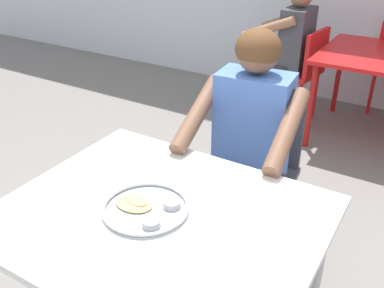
{
  "coord_description": "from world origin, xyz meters",
  "views": [
    {
      "loc": [
        0.64,
        -0.98,
        1.66
      ],
      "look_at": [
        -0.09,
        0.23,
        0.91
      ],
      "focal_mm": 40.27,
      "sensor_mm": 36.0,
      "label": 1
    }
  ],
  "objects_px": {
    "thali_tray": "(146,208)",
    "table_background_red": "(383,64)",
    "patron_background": "(286,40)",
    "table_foreground": "(160,231)",
    "chair_red_left": "(300,68)",
    "chair_foreground": "(258,161)",
    "diner_foreground": "(246,140)"
  },
  "relations": [
    {
      "from": "thali_tray",
      "to": "table_background_red",
      "type": "relative_size",
      "value": 0.32
    },
    {
      "from": "thali_tray",
      "to": "patron_background",
      "type": "relative_size",
      "value": 0.25
    },
    {
      "from": "table_foreground",
      "to": "diner_foreground",
      "type": "relative_size",
      "value": 0.88
    },
    {
      "from": "table_foreground",
      "to": "table_background_red",
      "type": "bearing_deg",
      "value": 83.2
    },
    {
      "from": "thali_tray",
      "to": "table_background_red",
      "type": "distance_m",
      "value": 2.59
    },
    {
      "from": "table_foreground",
      "to": "chair_red_left",
      "type": "xyz_separation_m",
      "value": [
        -0.34,
        2.58,
        -0.19
      ]
    },
    {
      "from": "chair_red_left",
      "to": "patron_background",
      "type": "xyz_separation_m",
      "value": [
        -0.14,
        -0.03,
        0.22
      ]
    },
    {
      "from": "diner_foreground",
      "to": "patron_background",
      "type": "height_order",
      "value": "diner_foreground"
    },
    {
      "from": "table_foreground",
      "to": "patron_background",
      "type": "xyz_separation_m",
      "value": [
        -0.49,
        2.55,
        0.04
      ]
    },
    {
      "from": "table_foreground",
      "to": "thali_tray",
      "type": "height_order",
      "value": "thali_tray"
    },
    {
      "from": "patron_background",
      "to": "chair_red_left",
      "type": "bearing_deg",
      "value": 12.05
    },
    {
      "from": "chair_foreground",
      "to": "diner_foreground",
      "type": "xyz_separation_m",
      "value": [
        0.02,
        -0.22,
        0.23
      ]
    },
    {
      "from": "patron_background",
      "to": "chair_foreground",
      "type": "bearing_deg",
      "value": -73.79
    },
    {
      "from": "chair_foreground",
      "to": "table_background_red",
      "type": "bearing_deg",
      "value": 79.19
    },
    {
      "from": "table_foreground",
      "to": "table_background_red",
      "type": "distance_m",
      "value": 2.57
    },
    {
      "from": "diner_foreground",
      "to": "chair_red_left",
      "type": "relative_size",
      "value": 1.49
    },
    {
      "from": "thali_tray",
      "to": "diner_foreground",
      "type": "xyz_separation_m",
      "value": [
        0.05,
        0.7,
        -0.03
      ]
    },
    {
      "from": "thali_tray",
      "to": "table_background_red",
      "type": "bearing_deg",
      "value": 82.17
    },
    {
      "from": "chair_foreground",
      "to": "table_background_red",
      "type": "distance_m",
      "value": 1.68
    },
    {
      "from": "thali_tray",
      "to": "chair_foreground",
      "type": "distance_m",
      "value": 0.96
    },
    {
      "from": "table_background_red",
      "to": "patron_background",
      "type": "height_order",
      "value": "patron_background"
    },
    {
      "from": "thali_tray",
      "to": "chair_red_left",
      "type": "height_order",
      "value": "chair_red_left"
    },
    {
      "from": "thali_tray",
      "to": "table_background_red",
      "type": "height_order",
      "value": "thali_tray"
    },
    {
      "from": "chair_foreground",
      "to": "table_background_red",
      "type": "xyz_separation_m",
      "value": [
        0.31,
        1.64,
        0.14
      ]
    },
    {
      "from": "chair_foreground",
      "to": "table_background_red",
      "type": "height_order",
      "value": "chair_foreground"
    },
    {
      "from": "diner_foreground",
      "to": "patron_background",
      "type": "distance_m",
      "value": 1.93
    },
    {
      "from": "table_foreground",
      "to": "patron_background",
      "type": "distance_m",
      "value": 2.6
    },
    {
      "from": "table_foreground",
      "to": "thali_tray",
      "type": "xyz_separation_m",
      "value": [
        -0.05,
        -0.01,
        0.09
      ]
    },
    {
      "from": "table_foreground",
      "to": "table_background_red",
      "type": "xyz_separation_m",
      "value": [
        0.3,
        2.55,
        -0.04
      ]
    },
    {
      "from": "table_foreground",
      "to": "chair_red_left",
      "type": "height_order",
      "value": "chair_red_left"
    },
    {
      "from": "thali_tray",
      "to": "patron_background",
      "type": "height_order",
      "value": "patron_background"
    },
    {
      "from": "thali_tray",
      "to": "patron_background",
      "type": "bearing_deg",
      "value": 99.75
    }
  ]
}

